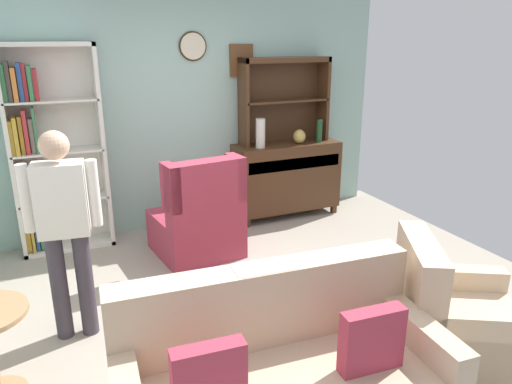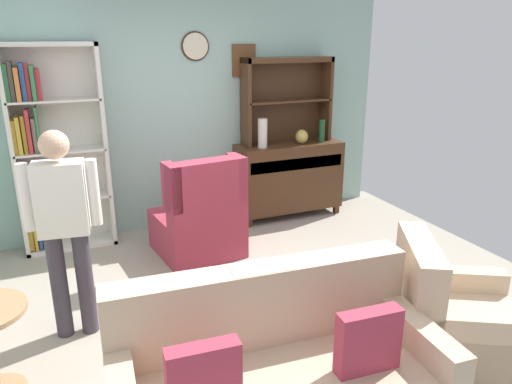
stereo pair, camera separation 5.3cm
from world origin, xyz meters
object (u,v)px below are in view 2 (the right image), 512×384
sideboard (289,176)px  sideboard_hutch (286,89)px  couch_floral (277,383)px  bookshelf (51,149)px  vase_round (302,137)px  vase_tall (263,133)px  wingback_chair (200,220)px  armchair_floral (452,324)px  bottle_wine (322,131)px  person_reading (64,221)px

sideboard → sideboard_hutch: bearing=90.0°
couch_floral → bookshelf: bearing=108.1°
couch_floral → vase_round: bearing=59.8°
vase_tall → sideboard_hutch: bearing=25.9°
sideboard_hutch → wingback_chair: (-1.35, -0.80, -1.18)m
wingback_chair → sideboard: bearing=27.0°
vase_tall → armchair_floral: size_ratio=0.32×
bottle_wine → person_reading: bearing=-152.9°
sideboard → wingback_chair: wingback_chair is taller
sideboard_hutch → armchair_floral: sideboard_hutch is taller
sideboard → couch_floral: sideboard is taller
sideboard → armchair_floral: size_ratio=1.24×
sideboard → couch_floral: (-1.62, -3.06, -0.20)m
sideboard → sideboard_hutch: (0.00, 0.11, 1.05)m
vase_tall → person_reading: person_reading is taller
bookshelf → couch_floral: 3.40m
sideboard_hutch → bookshelf: bearing=-179.5°
vase_round → couch_floral: (-1.75, -3.00, -0.69)m
sideboard_hutch → bottle_wine: (0.39, -0.20, -0.50)m
vase_tall → bottle_wine: (0.78, -0.01, -0.03)m
bookshelf → vase_round: bookshelf is taller
sideboard → vase_round: vase_round is taller
sideboard → bookshelf: bearing=178.2°
armchair_floral → wingback_chair: 2.54m
vase_round → armchair_floral: 3.03m
bookshelf → vase_tall: bearing=-4.2°
bookshelf → bottle_wine: bearing=-3.3°
sideboard_hutch → bottle_wine: size_ratio=4.03×
bookshelf → couch_floral: bearing=-71.9°
sideboard_hutch → bottle_wine: 0.67m
sideboard_hutch → vase_tall: sideboard_hutch is taller
bottle_wine → couch_floral: 3.66m
sideboard → couch_floral: bearing=-117.8°
bottle_wine → couch_floral: bearing=-124.0°
sideboard_hutch → vase_round: 0.60m
couch_floral → wingback_chair: wingback_chair is taller
wingback_chair → couch_floral: bearing=-96.5°
couch_floral → armchair_floral: 1.36m
sideboard_hutch → vase_tall: bearing=-154.1°
armchair_floral → wingback_chair: bearing=115.3°
sideboard → sideboard_hutch: 1.06m
couch_floral → wingback_chair: 2.39m
sideboard → sideboard_hutch: sideboard_hutch is taller
vase_tall → bottle_wine: bearing=-0.7°
bookshelf → vase_tall: size_ratio=6.23×
vase_tall → armchair_floral: (0.13, -2.90, -0.80)m
vase_tall → wingback_chair: (-0.96, -0.61, -0.70)m
armchair_floral → wingback_chair: (-1.08, 2.29, 0.09)m
vase_round → couch_floral: size_ratio=0.09×
bookshelf → sideboard_hutch: 2.69m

